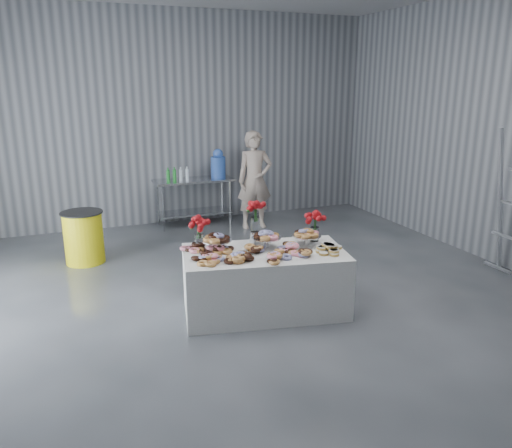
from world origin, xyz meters
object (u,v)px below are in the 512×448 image
Objects in this scene: prep_table at (194,194)px; person at (255,180)px; water_jug at (218,165)px; display_table at (264,281)px; trash_barrel at (84,237)px.

prep_table is 0.82× the size of person.
water_jug reaches higher than prep_table.
display_table is at bearing -99.73° from water_jug.
prep_table is 1.87× the size of trash_barrel.
trash_barrel is (-2.11, -1.45, -0.22)m from prep_table.
prep_table is at bearing 87.31° from display_table.
water_jug reaches higher than trash_barrel.
trash_barrel is at bearing -151.00° from water_jug.
display_table is 3.43× the size of water_jug.
display_table is at bearing -92.69° from prep_table.
person reaches higher than display_table.
prep_table is at bearing 156.31° from person.
water_jug is at bearing 138.18° from person.
water_jug is at bearing 29.00° from trash_barrel.
prep_table is 2.57m from trash_barrel.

